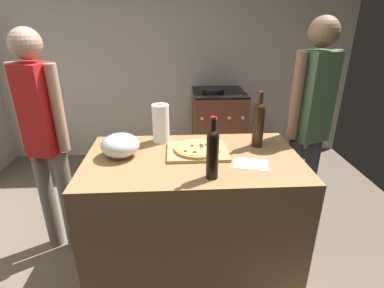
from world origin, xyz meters
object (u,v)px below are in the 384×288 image
at_px(paper_towel_roll, 160,123).
at_px(wine_bottle_amber, 213,152).
at_px(person_in_stripes, 44,136).
at_px(mixing_bowl, 120,145).
at_px(pizza, 197,148).
at_px(stove, 218,129).
at_px(wine_bottle_dark, 259,123).
at_px(person_in_red, 310,119).

distance_m(paper_towel_roll, wine_bottle_amber, 0.63).
distance_m(wine_bottle_amber, person_in_stripes, 1.25).
bearing_deg(paper_towel_roll, person_in_stripes, -179.47).
bearing_deg(mixing_bowl, pizza, 2.75).
bearing_deg(stove, wine_bottle_dark, -88.26).
relative_size(pizza, person_in_red, 0.18).
bearing_deg(paper_towel_roll, person_in_red, 3.25).
bearing_deg(person_in_stripes, mixing_bowl, -22.31).
xyz_separation_m(paper_towel_roll, wine_bottle_amber, (0.31, -0.55, 0.02)).
height_order(wine_bottle_amber, wine_bottle_dark, wine_bottle_dark).
xyz_separation_m(paper_towel_roll, person_in_red, (1.12, 0.06, -0.01)).
height_order(pizza, person_in_stripes, person_in_stripes).
bearing_deg(wine_bottle_dark, person_in_stripes, 175.37).
height_order(pizza, wine_bottle_amber, wine_bottle_amber).
bearing_deg(pizza, paper_towel_roll, 139.23).
bearing_deg(wine_bottle_dark, paper_towel_roll, 169.23).
distance_m(pizza, paper_towel_roll, 0.35).
relative_size(pizza, wine_bottle_amber, 0.85).
bearing_deg(stove, mixing_bowl, -117.89).
height_order(mixing_bowl, stove, mixing_bowl).
relative_size(pizza, wine_bottle_dark, 0.79).
height_order(pizza, mixing_bowl, mixing_bowl).
bearing_deg(pizza, person_in_red, 17.83).
bearing_deg(wine_bottle_dark, person_in_red, 23.24).
bearing_deg(person_in_red, wine_bottle_dark, -156.76).
xyz_separation_m(pizza, wine_bottle_dark, (0.42, 0.09, 0.14)).
xyz_separation_m(pizza, stove, (0.38, 1.62, -0.46)).
bearing_deg(wine_bottle_amber, person_in_red, 37.28).
bearing_deg(stove, person_in_stripes, -135.42).
xyz_separation_m(paper_towel_roll, wine_bottle_dark, (0.67, -0.13, 0.03)).
distance_m(wine_bottle_dark, person_in_red, 0.49).
height_order(paper_towel_roll, wine_bottle_dark, wine_bottle_dark).
xyz_separation_m(pizza, person_in_red, (0.87, 0.28, 0.09)).
distance_m(pizza, person_in_red, 0.92).
relative_size(pizza, person_in_stripes, 0.18).
xyz_separation_m(wine_bottle_amber, stove, (0.32, 1.96, -0.59)).
relative_size(mixing_bowl, stove, 0.25).
distance_m(pizza, stove, 1.73).
distance_m(paper_towel_roll, person_in_stripes, 0.82).
relative_size(wine_bottle_amber, person_in_red, 0.21).
height_order(mixing_bowl, paper_towel_roll, paper_towel_roll).
height_order(pizza, stove, stove).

